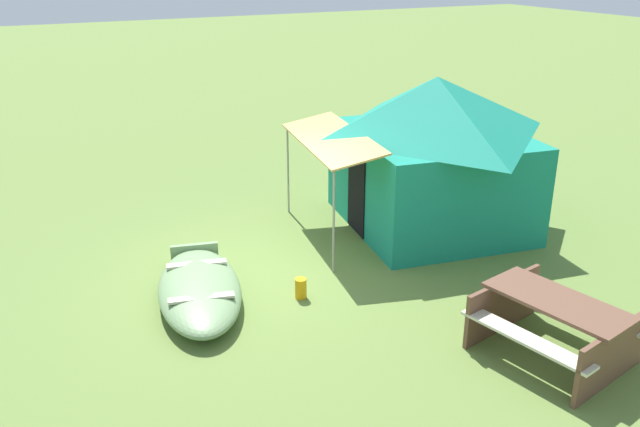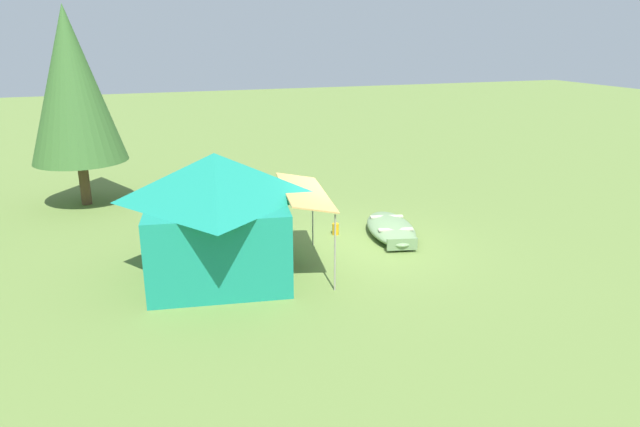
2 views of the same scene
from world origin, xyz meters
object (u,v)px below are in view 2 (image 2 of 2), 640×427
Objects in this scene: canvas_cabin_tent at (218,213)px; pine_tree_back_right at (72,85)px; fuel_can at (336,229)px; cooler_box at (270,269)px; picnic_table at (233,197)px; beached_rowboat at (391,228)px.

pine_tree_back_right reaches higher than canvas_cabin_tent.
pine_tree_back_right reaches higher than fuel_can.
fuel_can is 0.05× the size of pine_tree_back_right.
cooler_box is 0.09× the size of pine_tree_back_right.
canvas_cabin_tent is 0.74× the size of pine_tree_back_right.
pine_tree_back_right reaches higher than picnic_table.
picnic_table is at bearing -1.47° from cooler_box.
canvas_cabin_tent is 2.18× the size of picnic_table.
cooler_box is at bearing 113.03° from beached_rowboat.
canvas_cabin_tent is 14.28× the size of fuel_can.
pine_tree_back_right is (2.39, 4.07, 3.08)m from picnic_table.
canvas_cabin_tent reaches higher than beached_rowboat.
fuel_can is at bearing 67.72° from beached_rowboat.
beached_rowboat is 1.43× the size of picnic_table.
canvas_cabin_tent reaches higher than picnic_table.
canvas_cabin_tent reaches higher than cooler_box.
picnic_table is at bearing -14.67° from canvas_cabin_tent.
beached_rowboat is at bearing -112.28° from fuel_can.
beached_rowboat reaches higher than cooler_box.
canvas_cabin_tent is 3.77m from fuel_can.
canvas_cabin_tent is 8.22× the size of cooler_box.
canvas_cabin_tent reaches higher than fuel_can.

